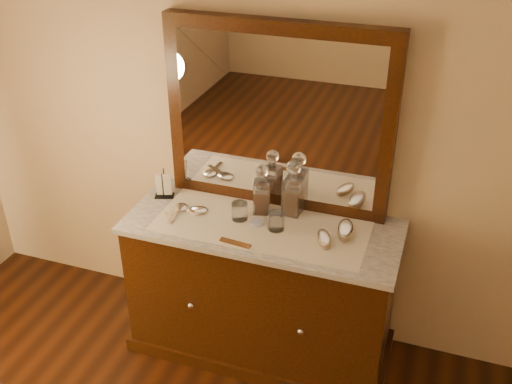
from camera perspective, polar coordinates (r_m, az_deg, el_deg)
dresser_cabinet at (r=3.35m, az=0.57°, el=-9.47°), size 1.40×0.55×0.82m
dresser_plinth at (r=3.59m, az=0.54°, el=-14.03°), size 1.46×0.59×0.08m
knob_left at (r=3.21m, az=-6.27°, el=-10.79°), size 0.04×0.04×0.04m
knob_right at (r=3.05m, az=4.31°, el=-13.23°), size 0.04×0.04×0.04m
marble_top at (r=3.09m, az=0.61°, el=-3.38°), size 1.44×0.59×0.03m
mirror_frame at (r=3.06m, az=2.13°, el=7.13°), size 1.20×0.08×1.00m
mirror_glass at (r=3.03m, az=1.94°, el=6.89°), size 1.06×0.01×0.86m
lace_runner at (r=3.07m, az=0.49°, el=-3.31°), size 1.10×0.45×0.00m
pin_dish at (r=3.09m, az=0.09°, el=-2.88°), size 0.10×0.10×0.01m
comb at (r=2.94m, az=-2.01°, el=-4.91°), size 0.17×0.05×0.01m
napkin_rack at (r=3.34m, az=-8.86°, el=0.54°), size 0.12×0.09×0.16m
decanter_left at (r=3.13m, az=0.57°, el=-0.20°), size 0.10×0.10×0.28m
decanter_right at (r=3.12m, az=3.57°, el=-0.13°), size 0.10×0.10×0.31m
brush_near at (r=2.95m, az=6.54°, el=-4.49°), size 0.12×0.16×0.04m
brush_far at (r=3.03m, az=8.58°, el=-3.62°), size 0.10×0.19×0.05m
hand_mirror_outer at (r=3.22m, az=-7.44°, el=-1.65°), size 0.09×0.21×0.02m
hand_mirror_inner at (r=3.19m, az=-5.99°, el=-1.81°), size 0.22×0.17×0.02m
tumblers at (r=3.06m, az=0.17°, el=-2.34°), size 0.29×0.11×0.09m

